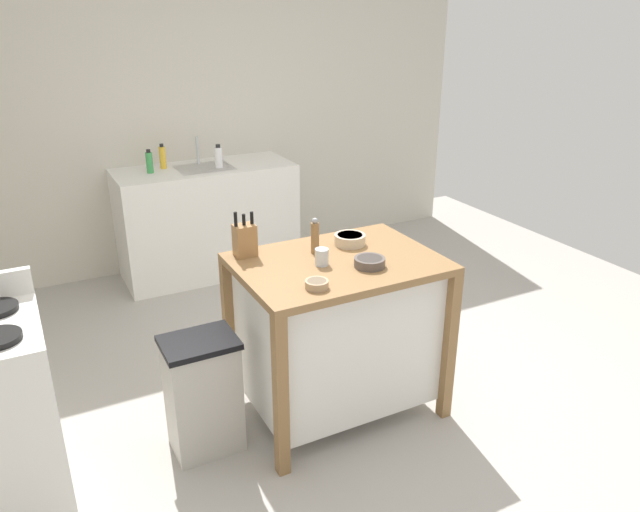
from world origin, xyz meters
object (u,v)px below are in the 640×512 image
object	(u,v)px
bowl_ceramic_small	(317,284)
trash_bin	(203,394)
kitchen_island	(337,328)
knife_block	(245,240)
sink_faucet	(198,150)
bottle_spray_cleaner	(163,157)
bowl_ceramic_wide	(350,239)
bottle_dish_soap	(219,157)
bottle_hand_soap	(149,162)
bowl_stoneware_deep	(370,262)
pepper_grinder	(315,236)
drinking_cup	(322,257)

from	to	relation	value
bowl_ceramic_small	trash_bin	world-z (taller)	bowl_ceramic_small
kitchen_island	knife_block	world-z (taller)	knife_block
sink_faucet	bottle_spray_cleaner	size ratio (longest dim) A/B	1.12
sink_faucet	bowl_ceramic_wide	bearing A→B (deg)	-84.77
bottle_dish_soap	kitchen_island	bearing A→B (deg)	-92.07
bottle_hand_soap	bowl_stoneware_deep	bearing A→B (deg)	-76.58
bottle_hand_soap	bottle_spray_cleaner	xyz separation A→B (m)	(0.13, 0.10, 0.01)
bowl_ceramic_wide	pepper_grinder	size ratio (longest dim) A/B	0.87
bowl_ceramic_wide	bottle_spray_cleaner	bearing A→B (deg)	103.13
kitchen_island	bowl_ceramic_wide	distance (m)	0.49
bowl_ceramic_small	bottle_dish_soap	xyz separation A→B (m)	(0.33, 2.35, 0.08)
pepper_grinder	bottle_dish_soap	world-z (taller)	bottle_dish_soap
bowl_ceramic_small	kitchen_island	bearing A→B (deg)	44.80
trash_bin	bowl_stoneware_deep	bearing A→B (deg)	-9.91
bowl_stoneware_deep	pepper_grinder	distance (m)	0.34
bottle_dish_soap	bottle_spray_cleaner	xyz separation A→B (m)	(-0.40, 0.18, 0.01)
bowl_stoneware_deep	bowl_ceramic_small	xyz separation A→B (m)	(-0.35, -0.10, -0.00)
bowl_ceramic_small	bottle_spray_cleaner	world-z (taller)	bottle_spray_cleaner
kitchen_island	bowl_ceramic_wide	xyz separation A→B (m)	(0.17, 0.17, 0.43)
pepper_grinder	bowl_ceramic_small	bearing A→B (deg)	-115.98
trash_bin	knife_block	bearing A→B (deg)	37.20
bowl_ceramic_wide	trash_bin	bearing A→B (deg)	-170.26
drinking_cup	pepper_grinder	bearing A→B (deg)	74.65
kitchen_island	trash_bin	distance (m)	0.78
bowl_ceramic_wide	trash_bin	size ratio (longest dim) A/B	0.27
bowl_ceramic_small	drinking_cup	size ratio (longest dim) A/B	1.27
drinking_cup	bottle_hand_soap	distance (m)	2.23
bowl_stoneware_deep	bowl_ceramic_wide	size ratio (longest dim) A/B	0.93
drinking_cup	trash_bin	bearing A→B (deg)	177.99
trash_bin	bottle_dish_soap	size ratio (longest dim) A/B	3.38
bowl_stoneware_deep	bottle_dish_soap	xyz separation A→B (m)	(-0.03, 2.25, 0.07)
bowl_ceramic_small	bottle_hand_soap	world-z (taller)	bottle_hand_soap
pepper_grinder	kitchen_island	bearing A→B (deg)	-68.25
bottle_dish_soap	bottle_spray_cleaner	distance (m)	0.44
trash_bin	sink_faucet	world-z (taller)	sink_faucet
knife_block	pepper_grinder	size ratio (longest dim) A/B	1.26
kitchen_island	bottle_dish_soap	world-z (taller)	bottle_dish_soap
kitchen_island	bottle_hand_soap	bearing A→B (deg)	101.74
bowl_ceramic_small	knife_block	bearing A→B (deg)	105.98
bottle_hand_soap	knife_block	bearing A→B (deg)	-88.37
bowl_stoneware_deep	bowl_ceramic_small	bearing A→B (deg)	-163.66
bowl_ceramic_small	bottle_spray_cleaner	bearing A→B (deg)	91.77
bowl_ceramic_wide	pepper_grinder	distance (m)	0.23
bowl_stoneware_deep	bottle_hand_soap	xyz separation A→B (m)	(-0.56, 2.33, 0.07)
drinking_cup	sink_faucet	distance (m)	2.34
kitchen_island	pepper_grinder	size ratio (longest dim) A/B	5.33
pepper_grinder	bowl_stoneware_deep	bearing A→B (deg)	-61.13
sink_faucet	kitchen_island	bearing A→B (deg)	-89.24
bowl_stoneware_deep	bowl_ceramic_wide	world-z (taller)	bowl_ceramic_wide
pepper_grinder	bottle_hand_soap	xyz separation A→B (m)	(-0.40, 2.04, 0.00)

